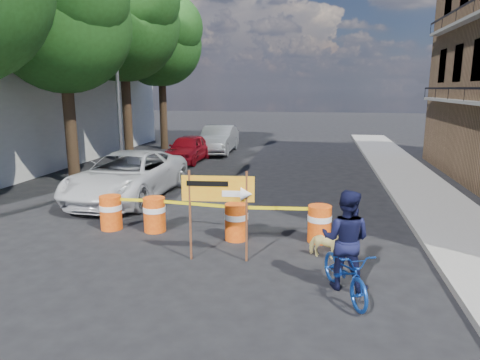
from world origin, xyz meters
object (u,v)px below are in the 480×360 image
at_px(barrel_far_right, 319,223).
at_px(suv_white, 128,176).
at_px(bicycle, 346,250).
at_px(sedan_silver, 219,139).
at_px(sedan_red, 188,148).
at_px(barrel_mid_left, 155,214).
at_px(barrel_far_left, 111,212).
at_px(pedestrian, 346,240).
at_px(dog, 325,245).
at_px(detour_sign, 228,195).
at_px(barrel_mid_right, 236,221).

distance_m(barrel_far_right, suv_white, 7.10).
bearing_deg(suv_white, bicycle, -39.17).
bearing_deg(suv_white, sedan_silver, 88.05).
xyz_separation_m(barrel_far_right, sedan_silver, (-5.73, 13.78, 0.31)).
bearing_deg(sedan_red, barrel_mid_left, -75.60).
height_order(barrel_far_left, barrel_mid_left, same).
bearing_deg(bicycle, pedestrian, 68.57).
relative_size(pedestrian, sedan_red, 0.47).
height_order(bicycle, sedan_red, bicycle).
relative_size(dog, sedan_silver, 0.16).
height_order(detour_sign, sedan_silver, detour_sign).
bearing_deg(barrel_mid_left, sedan_red, 102.63).
distance_m(barrel_mid_left, barrel_far_right, 4.21).
relative_size(barrel_mid_left, detour_sign, 0.46).
bearing_deg(pedestrian, suv_white, -24.28).
height_order(barrel_far_left, sedan_silver, sedan_silver).
height_order(detour_sign, pedestrian, detour_sign).
bearing_deg(dog, barrel_mid_left, 89.81).
relative_size(barrel_far_right, dog, 1.21).
distance_m(barrel_mid_left, dog, 4.47).
relative_size(barrel_mid_right, suv_white, 0.16).
xyz_separation_m(barrel_far_left, suv_white, (-0.96, 3.14, 0.31)).
distance_m(barrel_far_right, sedan_red, 12.41).
bearing_deg(dog, suv_white, 70.85).
xyz_separation_m(barrel_mid_right, sedan_red, (-4.56, 10.74, 0.21)).
relative_size(barrel_mid_right, sedan_red, 0.23).
distance_m(bicycle, sedan_red, 15.01).
bearing_deg(barrel_mid_left, barrel_far_right, -0.24).
xyz_separation_m(pedestrian, sedan_red, (-7.02, 12.91, -0.26)).
bearing_deg(pedestrian, bicycle, 104.40).
bearing_deg(barrel_far_right, sedan_silver, 112.59).
bearing_deg(suv_white, barrel_mid_right, -35.89).
distance_m(detour_sign, pedestrian, 2.58).
xyz_separation_m(barrel_far_left, barrel_mid_left, (1.20, 0.04, 0.00)).
xyz_separation_m(barrel_mid_right, pedestrian, (2.46, -2.18, 0.47)).
relative_size(barrel_mid_left, sedan_silver, 0.19).
relative_size(barrel_far_right, sedan_red, 0.23).
xyz_separation_m(bicycle, sedan_silver, (-6.19, 16.52, -0.10)).
bearing_deg(barrel_mid_right, sedan_red, 113.00).
height_order(barrel_far_left, detour_sign, detour_sign).
xyz_separation_m(detour_sign, bicycle, (2.38, -1.19, -0.57)).
xyz_separation_m(barrel_far_right, suv_white, (-6.37, 3.12, 0.31)).
bearing_deg(detour_sign, suv_white, 127.93).
height_order(detour_sign, bicycle, detour_sign).
relative_size(barrel_mid_left, sedan_red, 0.23).
bearing_deg(dog, detour_sign, 117.32).
relative_size(barrel_mid_left, barrel_far_right, 1.00).
xyz_separation_m(barrel_mid_right, dog, (2.14, -0.82, -0.16)).
relative_size(barrel_far_right, sedan_silver, 0.19).
distance_m(barrel_far_left, suv_white, 3.30).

